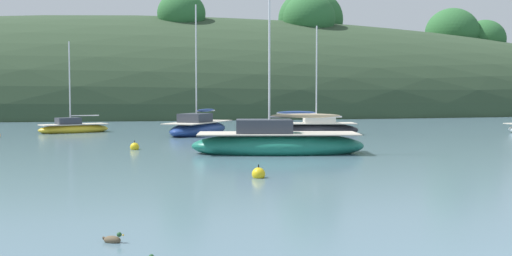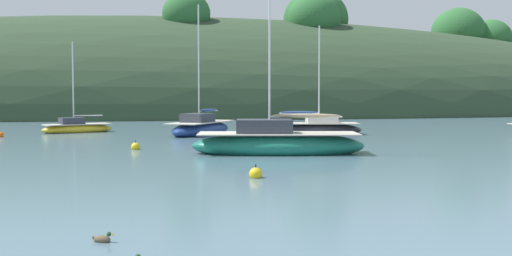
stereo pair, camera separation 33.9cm
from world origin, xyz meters
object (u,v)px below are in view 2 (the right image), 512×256
(sailboat_black_sloop, at_px, (201,128))
(duck_trailing, at_px, (102,239))
(mooring_buoy_outer, at_px, (256,174))
(sailboat_navy_dinghy, at_px, (77,128))
(mooring_buoy_inner, at_px, (136,147))
(mooring_buoy_channel, at_px, (0,135))
(sailboat_teal_outer, at_px, (277,143))
(sailboat_orange_cutter, at_px, (315,128))

(sailboat_black_sloop, distance_m, duck_trailing, 29.41)
(sailboat_black_sloop, distance_m, mooring_buoy_outer, 21.11)
(sailboat_black_sloop, height_order, duck_trailing, sailboat_black_sloop)
(sailboat_navy_dinghy, relative_size, mooring_buoy_inner, 11.93)
(mooring_buoy_inner, relative_size, duck_trailing, 1.32)
(sailboat_black_sloop, relative_size, mooring_buoy_channel, 16.18)
(sailboat_navy_dinghy, distance_m, sailboat_teal_outer, 19.96)
(sailboat_navy_dinghy, bearing_deg, sailboat_teal_outer, -58.55)
(mooring_buoy_outer, bearing_deg, duck_trailing, -119.09)
(sailboat_orange_cutter, bearing_deg, sailboat_navy_dinghy, 162.52)
(sailboat_navy_dinghy, relative_size, sailboat_orange_cutter, 0.87)
(sailboat_teal_outer, bearing_deg, sailboat_navy_dinghy, 121.45)
(sailboat_orange_cutter, relative_size, mooring_buoy_inner, 13.68)
(sailboat_black_sloop, bearing_deg, sailboat_orange_cutter, -10.45)
(sailboat_teal_outer, height_order, sailboat_orange_cutter, sailboat_teal_outer)
(mooring_buoy_channel, relative_size, duck_trailing, 1.32)
(mooring_buoy_outer, xyz_separation_m, duck_trailing, (-4.41, -7.92, -0.07))
(sailboat_teal_outer, bearing_deg, mooring_buoy_channel, 137.78)
(mooring_buoy_outer, bearing_deg, mooring_buoy_channel, 120.26)
(sailboat_navy_dinghy, height_order, duck_trailing, sailboat_navy_dinghy)
(sailboat_black_sloop, relative_size, sailboat_teal_outer, 0.76)
(sailboat_black_sloop, height_order, sailboat_teal_outer, sailboat_teal_outer)
(sailboat_black_sloop, distance_m, sailboat_teal_outer, 13.61)
(sailboat_teal_outer, relative_size, sailboat_orange_cutter, 1.56)
(sailboat_teal_outer, relative_size, mooring_buoy_outer, 21.30)
(mooring_buoy_inner, distance_m, duck_trailing, 18.81)
(mooring_buoy_channel, height_order, mooring_buoy_inner, same)
(sailboat_orange_cutter, height_order, mooring_buoy_channel, sailboat_orange_cutter)
(sailboat_teal_outer, relative_size, mooring_buoy_channel, 21.30)
(sailboat_black_sloop, xyz_separation_m, mooring_buoy_channel, (-12.55, -0.13, -0.30))
(sailboat_navy_dinghy, xyz_separation_m, sailboat_orange_cutter, (15.71, -4.95, 0.07))
(mooring_buoy_channel, distance_m, duck_trailing, 29.93)
(sailboat_black_sloop, relative_size, mooring_buoy_outer, 16.18)
(mooring_buoy_channel, height_order, duck_trailing, mooring_buoy_channel)
(mooring_buoy_outer, distance_m, duck_trailing, 9.07)
(sailboat_black_sloop, xyz_separation_m, sailboat_orange_cutter, (7.42, -1.37, -0.03))
(sailboat_navy_dinghy, distance_m, mooring_buoy_inner, 14.39)
(sailboat_navy_dinghy, distance_m, mooring_buoy_channel, 5.65)
(mooring_buoy_channel, bearing_deg, sailboat_teal_outer, -42.22)
(sailboat_teal_outer, relative_size, duck_trailing, 28.21)
(sailboat_black_sloop, bearing_deg, mooring_buoy_inner, -112.41)
(mooring_buoy_channel, bearing_deg, sailboat_black_sloop, 0.60)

